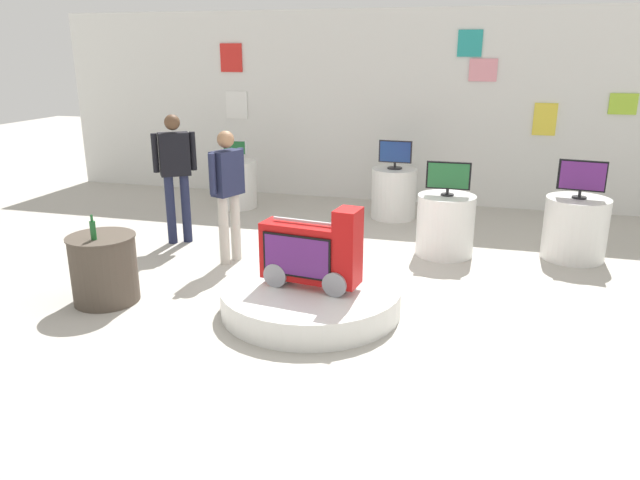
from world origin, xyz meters
name	(u,v)px	position (x,y,z in m)	size (l,w,h in m)	color
ground_plane	(326,297)	(0.00, 0.00, 0.00)	(30.00, 30.00, 0.00)	#B2ADA3
back_wall_display	(395,108)	(0.00, 4.47, 1.56)	(12.08, 0.13, 3.12)	silver
main_display_pedestal	(311,299)	(-0.06, -0.37, 0.13)	(1.77, 1.77, 0.26)	silver
novelty_firetruck_tv	(312,255)	(-0.04, -0.38, 0.59)	(1.00, 0.46, 0.82)	gray
display_pedestal_left_rear	(394,193)	(0.20, 3.33, 0.38)	(0.68, 0.68, 0.77)	silver
tv_on_left_rear	(395,154)	(0.20, 3.33, 1.00)	(0.50, 0.22, 0.43)	black
display_pedestal_center_rear	(237,184)	(-2.39, 3.32, 0.38)	(0.66, 0.66, 0.77)	silver
tv_on_center_rear	(235,149)	(-2.39, 3.31, 0.96)	(0.38, 0.17, 0.33)	black
display_pedestal_right_rear	(575,229)	(2.64, 2.03, 0.38)	(0.76, 0.76, 0.77)	silver
tv_on_right_rear	(582,177)	(2.64, 2.02, 1.03)	(0.55, 0.17, 0.46)	black
display_pedestal_far_right	(445,225)	(1.09, 1.75, 0.38)	(0.71, 0.71, 0.77)	silver
tv_on_far_right	(448,177)	(1.09, 1.75, 1.00)	(0.54, 0.16, 0.42)	black
side_table_round	(104,268)	(-2.15, -0.69, 0.36)	(0.68, 0.68, 0.70)	#4C4238
bottle_on_side_table	(93,230)	(-2.14, -0.81, 0.80)	(0.06, 0.06, 0.25)	#195926
shopper_browsing_near_truck	(228,187)	(-1.41, 0.78, 0.93)	(0.32, 0.53, 1.59)	#B2ADA3
shopper_browsing_rear	(175,169)	(-2.38, 1.33, 1.00)	(0.47, 0.38, 1.70)	#1E233F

